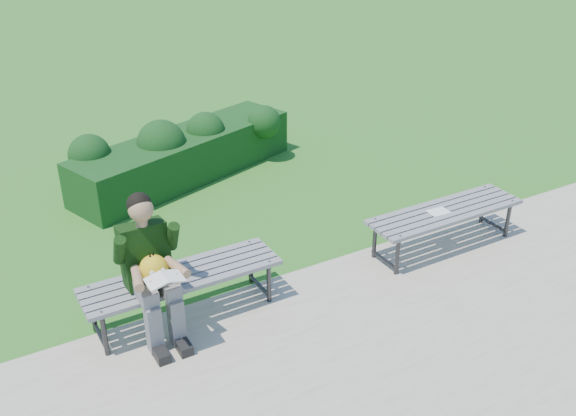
# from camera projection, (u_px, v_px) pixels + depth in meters

# --- Properties ---
(ground) EXTENTS (80.00, 80.00, 0.00)m
(ground) POSITION_uv_depth(u_px,v_px,m) (253.00, 286.00, 6.40)
(ground) COLOR #267717
(ground) RESTS_ON ground
(walkway) EXTENTS (30.00, 3.50, 0.02)m
(walkway) POSITION_uv_depth(u_px,v_px,m) (354.00, 394.00, 5.04)
(walkway) COLOR #C2B59F
(walkway) RESTS_ON ground
(hedge) EXTENTS (3.33, 1.82, 0.89)m
(hedge) POSITION_uv_depth(u_px,v_px,m) (182.00, 151.00, 8.55)
(hedge) COLOR #163B0F
(hedge) RESTS_ON ground
(bench_left) EXTENTS (1.80, 0.50, 0.46)m
(bench_left) POSITION_uv_depth(u_px,v_px,m) (182.00, 279.00, 5.76)
(bench_left) COLOR gray
(bench_left) RESTS_ON walkway
(bench_right) EXTENTS (1.80, 0.50, 0.46)m
(bench_right) POSITION_uv_depth(u_px,v_px,m) (445.00, 214.00, 6.87)
(bench_right) COLOR gray
(bench_right) RESTS_ON walkway
(seated_boy) EXTENTS (0.56, 0.76, 1.31)m
(seated_boy) POSITION_uv_depth(u_px,v_px,m) (150.00, 265.00, 5.41)
(seated_boy) COLOR slate
(seated_boy) RESTS_ON walkway
(paper_sheet) EXTENTS (0.23, 0.17, 0.01)m
(paper_sheet) POSITION_uv_depth(u_px,v_px,m) (439.00, 212.00, 6.80)
(paper_sheet) COLOR white
(paper_sheet) RESTS_ON bench_right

